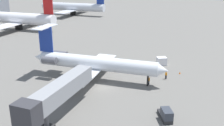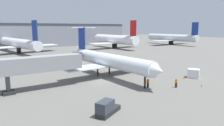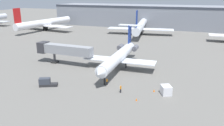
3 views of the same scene
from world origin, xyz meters
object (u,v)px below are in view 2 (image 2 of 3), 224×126
jet_bridge (24,66)px  traffic_cone_near (202,85)px  traffic_cone_mid (184,78)px  parked_airliner_east_mid (115,39)px  regional_jet (107,59)px  baggage_tug_lead (107,108)px  ground_crew_loader (148,83)px  parked_airliner_east_end (172,38)px  ground_crew_marshaller (176,83)px  cargo_container_uld (193,73)px  parked_airliner_centre (18,43)px

jet_bridge → traffic_cone_near: (26.57, -15.59, -4.09)m
traffic_cone_mid → parked_airliner_east_mid: 66.07m
regional_jet → parked_airliner_east_mid: parked_airliner_east_mid is taller
baggage_tug_lead → parked_airliner_east_mid: bearing=53.3°
ground_crew_loader → traffic_cone_mid: (10.72, 0.07, -0.58)m
traffic_cone_near → jet_bridge: bearing=149.6°
ground_crew_loader → traffic_cone_near: size_ratio=3.07×
baggage_tug_lead → traffic_cone_mid: baggage_tug_lead is taller
traffic_cone_mid → regional_jet: bearing=135.3°
parked_airliner_east_mid → parked_airliner_east_end: parked_airliner_east_mid is taller
ground_crew_loader → parked_airliner_east_end: parked_airliner_east_end is taller
ground_crew_marshaller → parked_airliner_east_mid: size_ratio=0.05×
traffic_cone_near → cargo_container_uld: bearing=45.1°
traffic_cone_mid → parked_airliner_centre: (-19.13, 65.81, 3.85)m
cargo_container_uld → parked_airliner_east_end: bearing=41.9°
ground_crew_loader → parked_airliner_centre: bearing=97.3°
ground_crew_loader → jet_bridge: bearing=150.7°
cargo_container_uld → traffic_cone_mid: bearing=171.2°
traffic_cone_near → traffic_cone_mid: (2.45, 5.37, 0.00)m
regional_jet → parked_airliner_centre: parked_airliner_centre is taller
traffic_cone_mid → ground_crew_loader: bearing=-179.6°
regional_jet → jet_bridge: bearing=-175.3°
traffic_cone_mid → parked_airliner_east_end: size_ratio=0.02×
baggage_tug_lead → cargo_container_uld: bearing=11.2°
ground_crew_marshaller → traffic_cone_near: (4.05, -2.48, -0.58)m
jet_bridge → parked_airliner_east_mid: size_ratio=0.54×
cargo_container_uld → parked_airliner_centre: size_ratio=0.08×
regional_jet → parked_airliner_east_mid: (37.75, 48.98, 0.78)m
cargo_container_uld → parked_airliner_east_mid: size_ratio=0.09×
jet_bridge → parked_airliner_east_mid: 74.60m
traffic_cone_mid → parked_airliner_east_end: bearing=40.6°
cargo_container_uld → parked_airliner_east_end: (65.55, 58.80, 3.37)m
jet_bridge → ground_crew_loader: 21.28m
ground_crew_loader → ground_crew_marshaller: bearing=-33.8°
parked_airliner_centre → parked_airliner_east_mid: parked_airliner_east_mid is taller
cargo_container_uld → ground_crew_marshaller: bearing=-164.5°
regional_jet → cargo_container_uld: regional_jet is taller
ground_crew_loader → parked_airliner_east_mid: (36.71, 60.67, 3.64)m
regional_jet → parked_airliner_east_end: parked_airliner_east_end is taller
jet_bridge → regional_jet: bearing=4.7°
parked_airliner_centre → parked_airliner_east_mid: (45.12, -5.20, 0.37)m
parked_airliner_east_mid → baggage_tug_lead: bearing=-126.7°
ground_crew_loader → cargo_container_uld: bearing=-1.4°
baggage_tug_lead → traffic_cone_mid: 23.83m
ground_crew_marshaller → parked_airliner_centre: (-12.64, 68.70, 3.27)m
ground_crew_loader → parked_airliner_east_end: size_ratio=0.05×
parked_airliner_east_mid → parked_airliner_east_end: bearing=-3.0°
ground_crew_marshaller → baggage_tug_lead: bearing=-171.2°
jet_bridge → traffic_cone_mid: (29.02, -10.21, -4.09)m
traffic_cone_near → parked_airliner_east_mid: (28.44, 65.98, 4.22)m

